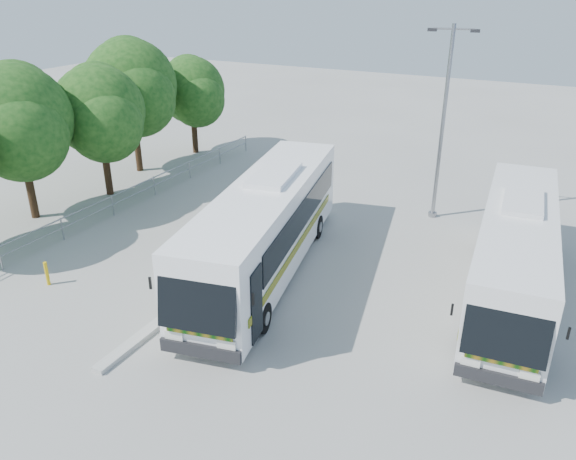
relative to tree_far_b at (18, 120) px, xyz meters
The scene contains 11 objects.
ground 13.85m from the tree_far_b, ahead, with size 100.00×100.00×0.00m, color #A2A29C.
kerb_divider 11.65m from the tree_far_b, ahead, with size 0.40×16.00×0.15m, color #B2B2AD.
railing 5.62m from the tree_far_b, 42.90° to the left, with size 0.06×22.00×1.00m.
tree_far_b is the anchor object (origin of this frame).
tree_far_c 4.01m from the tree_far_b, 77.09° to the left, with size 4.97×4.69×6.49m.
tree_far_d 7.61m from the tree_far_b, 92.23° to the left, with size 5.62×5.30×7.33m.
tree_far_e 12.13m from the tree_far_b, 88.17° to the left, with size 4.54×4.28×5.92m.
coach_main 12.33m from the tree_far_b, ahead, with size 4.71×12.47×3.39m.
coach_adjacent 20.76m from the tree_far_b, ahead, with size 3.12×11.37×3.12m.
lamppost 18.39m from the tree_far_b, 27.40° to the left, with size 2.07×0.47×8.48m.
bollard 8.06m from the tree_far_b, 37.47° to the right, with size 0.13×0.13×0.91m, color gold.
Camera 1 is at (8.27, -14.86, 10.17)m, focal length 35.00 mm.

